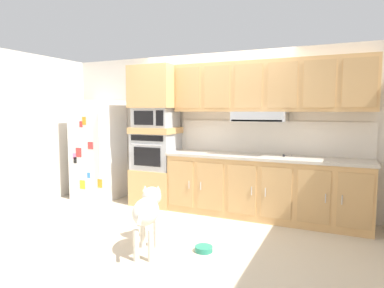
{
  "coord_description": "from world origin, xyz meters",
  "views": [
    {
      "loc": [
        1.94,
        -4.11,
        1.57
      ],
      "look_at": [
        -0.09,
        0.35,
        1.09
      ],
      "focal_mm": 31.53,
      "sensor_mm": 36.0,
      "label": 1
    }
  ],
  "objects": [
    {
      "name": "appliance_mid_shelf",
      "position": [
        -0.93,
        0.75,
        1.25
      ],
      "size": [
        0.74,
        0.62,
        0.1
      ],
      "primitive_type": "cube",
      "color": "tan",
      "rests_on": "built_in_oven"
    },
    {
      "name": "lower_cabinet_run",
      "position": [
        0.89,
        0.75,
        0.44
      ],
      "size": [
        2.89,
        0.63,
        0.88
      ],
      "color": "tan",
      "rests_on": "ground"
    },
    {
      "name": "appliance_upper_cabinet",
      "position": [
        -0.93,
        0.75,
        1.96
      ],
      "size": [
        0.74,
        0.62,
        0.68
      ],
      "primitive_type": "cube",
      "color": "tan",
      "rests_on": "microwave"
    },
    {
      "name": "built_in_oven",
      "position": [
        -0.93,
        0.75,
        0.9
      ],
      "size": [
        0.7,
        0.62,
        0.6
      ],
      "color": "#A8AAAF",
      "rests_on": "oven_base_cabinet"
    },
    {
      "name": "side_panel_left",
      "position": [
        -2.8,
        0.0,
        1.25
      ],
      "size": [
        0.12,
        7.1,
        2.5
      ],
      "primitive_type": "cube",
      "color": "beige",
      "rests_on": "ground"
    },
    {
      "name": "refrigerator",
      "position": [
        -2.09,
        0.68,
        0.88
      ],
      "size": [
        0.76,
        0.73,
        1.76
      ],
      "color": "white",
      "rests_on": "ground"
    },
    {
      "name": "backsplash_panel",
      "position": [
        0.89,
        1.04,
        1.17
      ],
      "size": [
        2.93,
        0.02,
        0.5
      ],
      "primitive_type": "cube",
      "color": "silver",
      "rests_on": "countertop_slab"
    },
    {
      "name": "oven_base_cabinet",
      "position": [
        -0.93,
        0.75,
        0.3
      ],
      "size": [
        0.74,
        0.62,
        0.6
      ],
      "primitive_type": "cube",
      "color": "tan",
      "rests_on": "ground"
    },
    {
      "name": "dog",
      "position": [
        -0.02,
        -0.99,
        0.47
      ],
      "size": [
        0.47,
        0.9,
        0.69
      ],
      "rotation": [
        0.0,
        0.0,
        1.94
      ],
      "color": "beige",
      "rests_on": "ground"
    },
    {
      "name": "countertop_slab",
      "position": [
        0.89,
        0.75,
        0.9
      ],
      "size": [
        2.93,
        0.64,
        0.04
      ],
      "primitive_type": "cube",
      "color": "#BCB2A3",
      "rests_on": "lower_cabinet_run"
    },
    {
      "name": "microwave",
      "position": [
        -0.93,
        0.75,
        1.46
      ],
      "size": [
        0.64,
        0.54,
        0.32
      ],
      "color": "#A8AAAF",
      "rests_on": "appliance_mid_shelf"
    },
    {
      "name": "dog_food_bowl",
      "position": [
        0.55,
        -0.74,
        0.03
      ],
      "size": [
        0.2,
        0.2,
        0.06
      ],
      "color": "#267F66",
      "rests_on": "ground"
    },
    {
      "name": "screwdriver",
      "position": [
        1.17,
        0.8,
        0.93
      ],
      "size": [
        0.15,
        0.13,
        0.03
      ],
      "color": "black",
      "rests_on": "countertop_slab"
    },
    {
      "name": "ground_plane",
      "position": [
        0.0,
        0.0,
        0.0
      ],
      "size": [
        9.6,
        9.6,
        0.0
      ],
      "primitive_type": "plane",
      "color": "beige"
    },
    {
      "name": "back_kitchen_wall",
      "position": [
        0.0,
        1.11,
        1.25
      ],
      "size": [
        6.2,
        0.12,
        2.5
      ],
      "primitive_type": "cube",
      "color": "beige",
      "rests_on": "ground"
    },
    {
      "name": "upper_cabinet_with_hood",
      "position": [
        0.88,
        0.87,
        1.9
      ],
      "size": [
        2.89,
        0.48,
        0.88
      ],
      "color": "tan",
      "rests_on": "backsplash_panel"
    }
  ]
}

